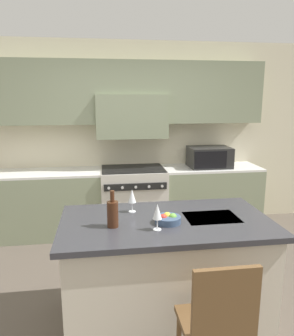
{
  "coord_description": "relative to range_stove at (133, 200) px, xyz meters",
  "views": [
    {
      "loc": [
        -0.45,
        -2.67,
        1.92
      ],
      "look_at": [
        0.03,
        0.67,
        1.18
      ],
      "focal_mm": 35.0,
      "sensor_mm": 36.0,
      "label": 1
    }
  ],
  "objects": [
    {
      "name": "ground_plane",
      "position": [
        -0.0,
        -1.81,
        -0.47
      ],
      "size": [
        10.0,
        10.0,
        0.0
      ],
      "primitive_type": "plane",
      "color": "brown"
    },
    {
      "name": "wine_glass_near",
      "position": [
        -0.04,
        -2.2,
        0.6
      ],
      "size": [
        0.07,
        0.07,
        0.2
      ],
      "color": "white",
      "rests_on": "kitchen_island"
    },
    {
      "name": "wine_bottle",
      "position": [
        -0.37,
        -2.09,
        0.57
      ],
      "size": [
        0.09,
        0.09,
        0.29
      ],
      "color": "#422314",
      "rests_on": "kitchen_island"
    },
    {
      "name": "microwave",
      "position": [
        1.12,
        0.02,
        0.59
      ],
      "size": [
        0.59,
        0.44,
        0.29
      ],
      "color": "black",
      "rests_on": "back_counter"
    },
    {
      "name": "kitchen_island",
      "position": [
        0.07,
        -2.0,
        0.0
      ],
      "size": [
        1.72,
        0.96,
        0.93
      ],
      "color": "beige",
      "rests_on": "ground_plane"
    },
    {
      "name": "fruit_bowl",
      "position": [
        0.07,
        -2.07,
        0.5
      ],
      "size": [
        0.21,
        0.21,
        0.08
      ],
      "color": "#384C6B",
      "rests_on": "kitchen_island"
    },
    {
      "name": "back_counter",
      "position": [
        0.0,
        0.02,
        -0.01
      ],
      "size": [
        3.73,
        0.62,
        0.91
      ],
      "color": "gray",
      "rests_on": "ground_plane"
    },
    {
      "name": "back_cabinetry",
      "position": [
        -0.0,
        0.27,
        1.14
      ],
      "size": [
        10.0,
        0.46,
        2.7
      ],
      "color": "beige",
      "rests_on": "ground_plane"
    },
    {
      "name": "range_stove",
      "position": [
        0.0,
        0.0,
        0.0
      ],
      "size": [
        0.91,
        0.7,
        0.93
      ],
      "color": "beige",
      "rests_on": "ground_plane"
    },
    {
      "name": "wine_glass_far",
      "position": [
        -0.19,
        -1.78,
        0.6
      ],
      "size": [
        0.07,
        0.07,
        0.2
      ],
      "color": "white",
      "rests_on": "kitchen_island"
    },
    {
      "name": "island_chair",
      "position": [
        0.23,
        -2.8,
        0.1
      ],
      "size": [
        0.42,
        0.4,
        0.98
      ],
      "color": "brown",
      "rests_on": "ground_plane"
    }
  ]
}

